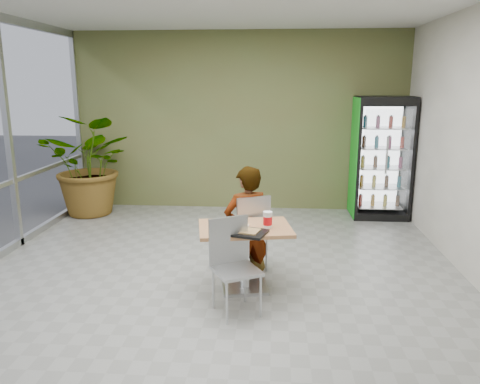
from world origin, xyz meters
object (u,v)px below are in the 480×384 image
at_px(cafeteria_tray, 244,232).
at_px(chair_near, 232,257).
at_px(dining_table, 245,245).
at_px(potted_plant, 92,165).
at_px(soda_cup, 268,220).
at_px(seated_woman, 247,231).
at_px(beverage_fridge, 381,158).
at_px(chair_far, 250,227).

bearing_deg(cafeteria_tray, chair_near, -115.83).
relative_size(dining_table, chair_near, 1.16).
distance_m(dining_table, potted_plant, 4.14).
bearing_deg(soda_cup, dining_table, 176.10).
bearing_deg(seated_woman, chair_near, 58.83).
relative_size(seated_woman, soda_cup, 9.02).
bearing_deg(cafeteria_tray, potted_plant, 132.19).
height_order(soda_cup, beverage_fridge, beverage_fridge).
relative_size(chair_near, potted_plant, 0.54).
bearing_deg(chair_far, dining_table, 59.96).
bearing_deg(beverage_fridge, chair_far, -128.63).
relative_size(seated_woman, beverage_fridge, 0.78).
distance_m(chair_far, potted_plant, 3.80).
distance_m(seated_woman, potted_plant, 3.74).
height_order(chair_near, seated_woman, seated_woman).
bearing_deg(seated_woman, soda_cup, 87.24).
bearing_deg(soda_cup, seated_woman, 113.92).
xyz_separation_m(chair_far, potted_plant, (-2.92, 2.41, 0.32)).
bearing_deg(dining_table, chair_far, 86.64).
height_order(dining_table, cafeteria_tray, cafeteria_tray).
xyz_separation_m(cafeteria_tray, potted_plant, (-2.90, 3.20, 0.13)).
distance_m(cafeteria_tray, potted_plant, 4.31).
bearing_deg(chair_far, potted_plant, -66.25).
distance_m(beverage_fridge, potted_plant, 5.03).
distance_m(dining_table, cafeteria_tray, 0.34).
xyz_separation_m(beverage_fridge, potted_plant, (-5.03, -0.24, -0.15)).
height_order(dining_table, chair_far, chair_far).
bearing_deg(beverage_fridge, dining_table, -124.00).
bearing_deg(beverage_fridge, chair_near, -121.62).
distance_m(chair_near, potted_plant, 4.42).
bearing_deg(beverage_fridge, cafeteria_tray, -121.96).
xyz_separation_m(cafeteria_tray, beverage_fridge, (2.13, 3.43, 0.28)).
relative_size(chair_far, beverage_fridge, 0.47).
relative_size(soda_cup, beverage_fridge, 0.09).
bearing_deg(chair_near, chair_far, 54.09).
height_order(dining_table, beverage_fridge, beverage_fridge).
relative_size(chair_far, potted_plant, 0.55).
relative_size(chair_near, seated_woman, 0.59).
relative_size(dining_table, beverage_fridge, 0.54).
distance_m(chair_far, seated_woman, 0.09).
distance_m(chair_near, cafeteria_tray, 0.31).
bearing_deg(seated_woman, potted_plant, -66.20).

